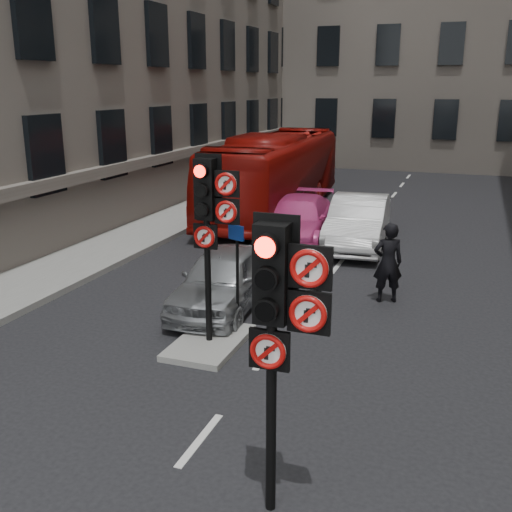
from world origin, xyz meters
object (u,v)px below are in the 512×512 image
Objects in this scene: car_silver at (224,279)px; bus_red at (276,174)px; signal_near at (279,307)px; motorcyclist at (388,263)px; car_white at (358,222)px; info_sign at (237,262)px; motorcycle at (315,291)px; car_pink at (298,220)px; signal_far at (210,209)px.

bus_red is at bearing 98.07° from car_silver.
motorcyclist is (0.18, 7.67, -1.64)m from signal_near.
info_sign is (-1.01, -7.62, 0.72)m from car_white.
motorcycle is at bearing -92.90° from car_white.
signal_near is 1.66× the size of info_sign.
car_pink is (-3.32, 12.33, -1.88)m from signal_near.
signal_far reaches higher than info_sign.
signal_near is 4.77m from signal_far.
signal_near reaches higher than motorcycle.
car_pink is 2.26× the size of info_sign.
motorcyclist is at bearing 88.65° from signal_near.
car_white is at bearing -4.46° from car_pink.
signal_far is 8.67m from car_white.
car_pink is at bearing -75.65° from motorcyclist.
info_sign is (-2.57, -2.93, 0.57)m from motorcyclist.
car_pink reaches higher than motorcycle.
car_silver is 0.83× the size of car_pink.
signal_far reaches higher than car_pink.
signal_near is 12.91m from car_pink.
info_sign is at bearing -77.65° from bus_red.
signal_near is 1.90× the size of motorcyclist.
motorcyclist is at bearing 22.42° from car_silver.
signal_near is at bearing -80.20° from car_pink.
car_silver is 2.68× the size of motorcycle.
motorcyclist is (2.78, 3.67, -1.76)m from signal_far.
signal_far reaches higher than motorcyclist.
signal_far is 0.75× the size of car_white.
motorcyclist is at bearing -59.27° from bus_red.
motorcycle is at bearing 100.72° from signal_near.
signal_near is 2.38× the size of motorcycle.
car_silver is at bearing 107.13° from signal_far.
signal_far is 8.60m from car_pink.
signal_near is 0.89× the size of car_silver.
motorcycle is at bearing 11.88° from car_silver.
car_silver is 3.79m from motorcyclist.
signal_far is 0.74× the size of car_pink.
signal_near is 0.75× the size of car_white.
car_silver is 2.07m from motorcycle.
info_sign reaches higher than car_white.
signal_near is at bearing -82.62° from motorcycle.
info_sign is at bearing -88.26° from car_pink.
car_pink is 5.83m from motorcyclist.
signal_far is at bearing -121.31° from motorcycle.
bus_red is at bearing 112.17° from car_pink.
signal_far is at bearing -102.55° from car_white.
bus_red reaches higher than motorcycle.
car_silver is at bearing 142.91° from info_sign.
motorcyclist is (3.50, -4.66, 0.24)m from car_pink.
car_white is (1.22, 8.36, -1.92)m from signal_far.
signal_near is at bearing 66.10° from motorcyclist.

